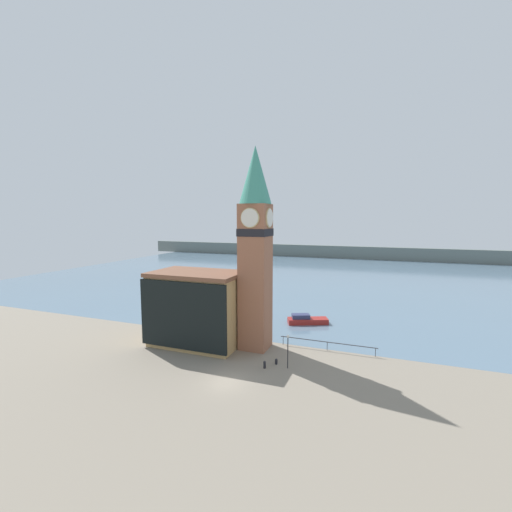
{
  "coord_description": "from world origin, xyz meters",
  "views": [
    {
      "loc": [
        14.25,
        -29.27,
        16.31
      ],
      "look_at": [
        0.5,
        7.29,
        11.94
      ],
      "focal_mm": 24.0,
      "sensor_mm": 36.0,
      "label": 1
    }
  ],
  "objects_px": {
    "clock_tower": "(255,243)",
    "mooring_bollard_near": "(265,364)",
    "mooring_bollard_far": "(276,361)",
    "lamp_post": "(288,345)",
    "boat_near": "(306,320)",
    "pier_building": "(197,308)"
  },
  "relations": [
    {
      "from": "clock_tower",
      "to": "lamp_post",
      "type": "relative_size",
      "value": 6.6
    },
    {
      "from": "mooring_bollard_near",
      "to": "mooring_bollard_far",
      "type": "xyz_separation_m",
      "value": [
        0.88,
        1.45,
        -0.11
      ]
    },
    {
      "from": "clock_tower",
      "to": "boat_near",
      "type": "bearing_deg",
      "value": 71.89
    },
    {
      "from": "pier_building",
      "to": "lamp_post",
      "type": "relative_size",
      "value": 3.1
    },
    {
      "from": "mooring_bollard_far",
      "to": "lamp_post",
      "type": "height_order",
      "value": "lamp_post"
    },
    {
      "from": "boat_near",
      "to": "lamp_post",
      "type": "relative_size",
      "value": 1.7
    },
    {
      "from": "boat_near",
      "to": "lamp_post",
      "type": "height_order",
      "value": "lamp_post"
    },
    {
      "from": "lamp_post",
      "to": "mooring_bollard_far",
      "type": "bearing_deg",
      "value": 158.32
    },
    {
      "from": "boat_near",
      "to": "lamp_post",
      "type": "bearing_deg",
      "value": -107.78
    },
    {
      "from": "mooring_bollard_near",
      "to": "mooring_bollard_far",
      "type": "distance_m",
      "value": 1.7
    },
    {
      "from": "mooring_bollard_far",
      "to": "clock_tower",
      "type": "bearing_deg",
      "value": 135.94
    },
    {
      "from": "lamp_post",
      "to": "pier_building",
      "type": "bearing_deg",
      "value": 166.91
    },
    {
      "from": "boat_near",
      "to": "mooring_bollard_far",
      "type": "height_order",
      "value": "boat_near"
    },
    {
      "from": "mooring_bollard_near",
      "to": "lamp_post",
      "type": "xyz_separation_m",
      "value": [
        2.36,
        0.86,
        2.21
      ]
    },
    {
      "from": "pier_building",
      "to": "boat_near",
      "type": "bearing_deg",
      "value": 49.44
    },
    {
      "from": "clock_tower",
      "to": "mooring_bollard_near",
      "type": "distance_m",
      "value": 14.18
    },
    {
      "from": "clock_tower",
      "to": "pier_building",
      "type": "distance_m",
      "value": 11.44
    },
    {
      "from": "pier_building",
      "to": "lamp_post",
      "type": "bearing_deg",
      "value": -13.09
    },
    {
      "from": "clock_tower",
      "to": "mooring_bollard_near",
      "type": "xyz_separation_m",
      "value": [
        3.06,
        -5.27,
        -12.8
      ]
    },
    {
      "from": "clock_tower",
      "to": "lamp_post",
      "type": "bearing_deg",
      "value": -39.08
    },
    {
      "from": "pier_building",
      "to": "lamp_post",
      "type": "distance_m",
      "value": 13.47
    },
    {
      "from": "pier_building",
      "to": "boat_near",
      "type": "relative_size",
      "value": 1.83
    }
  ]
}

